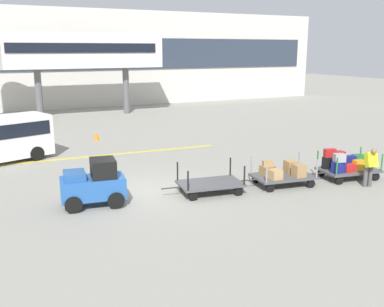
{
  "coord_description": "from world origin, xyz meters",
  "views": [
    {
      "loc": [
        -5.3,
        -14.53,
        5.14
      ],
      "look_at": [
        2.57,
        1.56,
        0.86
      ],
      "focal_mm": 40.92,
      "sensor_mm": 36.0,
      "label": 1
    }
  ],
  "objects_px": {
    "baggage_tug": "(94,184)",
    "safety_cone_near": "(96,136)",
    "baggage_cart_lead": "(210,184)",
    "baggage_cart_middle": "(283,173)",
    "baggage_handler": "(370,165)",
    "baggage_cart_tail": "(345,165)"
  },
  "relations": [
    {
      "from": "baggage_handler",
      "to": "safety_cone_near",
      "type": "distance_m",
      "value": 15.14
    },
    {
      "from": "baggage_cart_middle",
      "to": "baggage_handler",
      "type": "xyz_separation_m",
      "value": [
        2.79,
        -1.64,
        0.37
      ]
    },
    {
      "from": "baggage_cart_lead",
      "to": "baggage_cart_tail",
      "type": "height_order",
      "value": "baggage_cart_tail"
    },
    {
      "from": "baggage_handler",
      "to": "baggage_tug",
      "type": "bearing_deg",
      "value": 165.13
    },
    {
      "from": "safety_cone_near",
      "to": "baggage_cart_tail",
      "type": "bearing_deg",
      "value": -59.18
    },
    {
      "from": "baggage_tug",
      "to": "baggage_cart_tail",
      "type": "bearing_deg",
      "value": -7.73
    },
    {
      "from": "baggage_tug",
      "to": "baggage_cart_lead",
      "type": "xyz_separation_m",
      "value": [
        4.12,
        -0.58,
        -0.41
      ]
    },
    {
      "from": "baggage_cart_tail",
      "to": "baggage_handler",
      "type": "relative_size",
      "value": 1.97
    },
    {
      "from": "baggage_tug",
      "to": "safety_cone_near",
      "type": "bearing_deg",
      "value": 75.64
    },
    {
      "from": "baggage_tug",
      "to": "baggage_cart_middle",
      "type": "height_order",
      "value": "baggage_tug"
    },
    {
      "from": "baggage_cart_middle",
      "to": "safety_cone_near",
      "type": "relative_size",
      "value": 5.58
    },
    {
      "from": "baggage_cart_lead",
      "to": "baggage_cart_middle",
      "type": "distance_m",
      "value": 3.01
    },
    {
      "from": "baggage_cart_lead",
      "to": "baggage_cart_tail",
      "type": "bearing_deg",
      "value": -7.53
    },
    {
      "from": "baggage_tug",
      "to": "safety_cone_near",
      "type": "relative_size",
      "value": 4.06
    },
    {
      "from": "baggage_tug",
      "to": "safety_cone_near",
      "type": "xyz_separation_m",
      "value": [
        2.74,
        10.71,
        -0.48
      ]
    },
    {
      "from": "baggage_tug",
      "to": "baggage_handler",
      "type": "relative_size",
      "value": 1.43
    },
    {
      "from": "baggage_handler",
      "to": "safety_cone_near",
      "type": "bearing_deg",
      "value": 118.2
    },
    {
      "from": "baggage_cart_middle",
      "to": "baggage_cart_tail",
      "type": "bearing_deg",
      "value": -7.33
    },
    {
      "from": "baggage_cart_lead",
      "to": "safety_cone_near",
      "type": "relative_size",
      "value": 5.58
    },
    {
      "from": "baggage_cart_tail",
      "to": "safety_cone_near",
      "type": "bearing_deg",
      "value": 120.82
    },
    {
      "from": "baggage_cart_lead",
      "to": "safety_cone_near",
      "type": "distance_m",
      "value": 11.37
    },
    {
      "from": "baggage_cart_tail",
      "to": "baggage_tug",
      "type": "bearing_deg",
      "value": 172.27
    }
  ]
}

